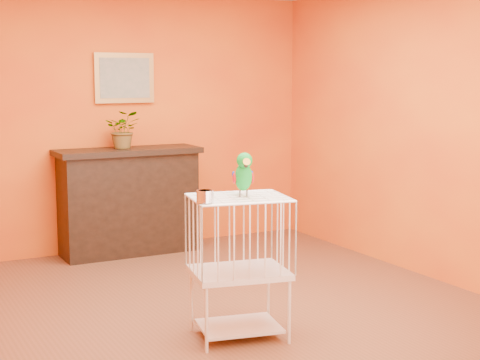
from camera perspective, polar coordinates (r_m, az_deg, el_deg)
ground at (r=5.77m, az=-1.27°, el=-9.82°), size 4.50×4.50×0.00m
room_shell at (r=5.49m, az=-1.32°, el=6.10°), size 4.50×4.50×4.50m
console_cabinet at (r=7.42m, az=-8.63°, el=-1.63°), size 1.43×0.51×1.06m
potted_plant at (r=7.39m, az=-9.17°, el=3.58°), size 0.45×0.47×0.29m
framed_picture at (r=7.54m, az=-8.95°, el=7.83°), size 0.62×0.04×0.50m
birdcage at (r=5.00m, az=-0.07°, el=-6.63°), size 0.71×0.60×0.97m
feed_cup at (r=4.66m, az=-2.73°, el=-1.26°), size 0.11×0.11×0.08m
parrot at (r=4.90m, az=0.27°, el=0.49°), size 0.16×0.27×0.30m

